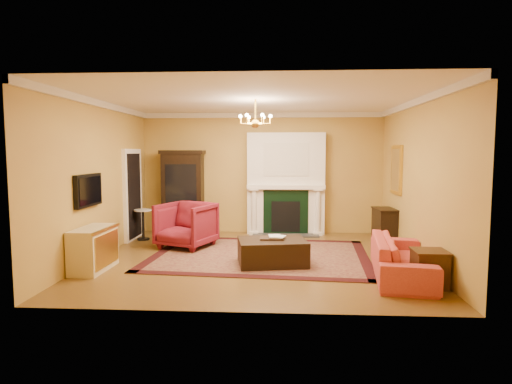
# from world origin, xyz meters

# --- Properties ---
(floor) EXTENTS (6.00, 5.50, 0.02)m
(floor) POSITION_xyz_m (0.00, 0.00, -0.01)
(floor) COLOR brown
(floor) RESTS_ON ground
(ceiling) EXTENTS (6.00, 5.50, 0.02)m
(ceiling) POSITION_xyz_m (0.00, 0.00, 3.01)
(ceiling) COLOR white
(ceiling) RESTS_ON wall_back
(wall_back) EXTENTS (6.00, 0.02, 3.00)m
(wall_back) POSITION_xyz_m (0.00, 2.76, 1.50)
(wall_back) COLOR gold
(wall_back) RESTS_ON floor
(wall_front) EXTENTS (6.00, 0.02, 3.00)m
(wall_front) POSITION_xyz_m (0.00, -2.76, 1.50)
(wall_front) COLOR gold
(wall_front) RESTS_ON floor
(wall_left) EXTENTS (0.02, 5.50, 3.00)m
(wall_left) POSITION_xyz_m (-3.01, 0.00, 1.50)
(wall_left) COLOR gold
(wall_left) RESTS_ON floor
(wall_right) EXTENTS (0.02, 5.50, 3.00)m
(wall_right) POSITION_xyz_m (3.01, 0.00, 1.50)
(wall_right) COLOR gold
(wall_right) RESTS_ON floor
(fireplace) EXTENTS (1.90, 0.70, 2.50)m
(fireplace) POSITION_xyz_m (0.60, 2.57, 1.19)
(fireplace) COLOR white
(fireplace) RESTS_ON wall_back
(crown_molding) EXTENTS (6.00, 5.50, 0.12)m
(crown_molding) POSITION_xyz_m (0.00, 0.96, 2.94)
(crown_molding) COLOR silver
(crown_molding) RESTS_ON ceiling
(doorway) EXTENTS (0.08, 1.05, 2.10)m
(doorway) POSITION_xyz_m (-2.95, 1.70, 1.05)
(doorway) COLOR white
(doorway) RESTS_ON wall_left
(tv_panel) EXTENTS (0.09, 0.95, 0.58)m
(tv_panel) POSITION_xyz_m (-2.95, -0.60, 1.35)
(tv_panel) COLOR black
(tv_panel) RESTS_ON wall_left
(gilt_mirror) EXTENTS (0.06, 0.76, 1.05)m
(gilt_mirror) POSITION_xyz_m (2.97, 1.40, 1.65)
(gilt_mirror) COLOR gold
(gilt_mirror) RESTS_ON wall_right
(chandelier) EXTENTS (0.63, 0.55, 0.53)m
(chandelier) POSITION_xyz_m (-0.00, 0.00, 2.61)
(chandelier) COLOR gold
(chandelier) RESTS_ON ceiling
(oriental_rug) EXTENTS (4.41, 3.45, 0.02)m
(oriental_rug) POSITION_xyz_m (0.08, 0.26, 0.01)
(oriental_rug) COLOR #3F0D19
(oriental_rug) RESTS_ON floor
(china_cabinet) EXTENTS (0.99, 0.46, 1.98)m
(china_cabinet) POSITION_xyz_m (-1.96, 2.49, 0.99)
(china_cabinet) COLOR black
(china_cabinet) RESTS_ON floor
(wingback_armchair) EXTENTS (1.30, 1.27, 1.06)m
(wingback_armchair) POSITION_xyz_m (-1.53, 0.89, 0.53)
(wingback_armchair) COLOR maroon
(wingback_armchair) RESTS_ON floor
(pedestal_table) EXTENTS (0.40, 0.40, 0.71)m
(pedestal_table) POSITION_xyz_m (-2.70, 1.60, 0.41)
(pedestal_table) COLOR black
(pedestal_table) RESTS_ON floor
(commode) EXTENTS (0.50, 1.01, 0.74)m
(commode) POSITION_xyz_m (-2.73, -0.96, 0.37)
(commode) COLOR beige
(commode) RESTS_ON floor
(coral_sofa) EXTENTS (0.94, 2.23, 0.84)m
(coral_sofa) POSITION_xyz_m (2.45, -1.03, 0.42)
(coral_sofa) COLOR #C4463E
(coral_sofa) RESTS_ON floor
(end_table) EXTENTS (0.47, 0.47, 0.53)m
(end_table) POSITION_xyz_m (2.72, -1.55, 0.27)
(end_table) COLOR #3B2210
(end_table) RESTS_ON floor
(console_table) EXTENTS (0.44, 0.71, 0.76)m
(console_table) POSITION_xyz_m (2.78, 1.52, 0.38)
(console_table) COLOR black
(console_table) RESTS_ON floor
(leather_ottoman) EXTENTS (1.33, 1.06, 0.45)m
(leather_ottoman) POSITION_xyz_m (0.33, -0.42, 0.24)
(leather_ottoman) COLOR black
(leather_ottoman) RESTS_ON oriental_rug
(ottoman_tray) EXTENTS (0.43, 0.34, 0.03)m
(ottoman_tray) POSITION_xyz_m (0.32, -0.37, 0.48)
(ottoman_tray) COLOR black
(ottoman_tray) RESTS_ON leather_ottoman
(book_a) EXTENTS (0.23, 0.05, 0.30)m
(book_a) POSITION_xyz_m (0.26, -0.36, 0.64)
(book_a) COLOR gray
(book_a) RESTS_ON ottoman_tray
(book_b) EXTENTS (0.20, 0.08, 0.28)m
(book_b) POSITION_xyz_m (0.35, -0.33, 0.63)
(book_b) COLOR gray
(book_b) RESTS_ON ottoman_tray
(topiary_left) EXTENTS (0.16, 0.16, 0.43)m
(topiary_left) POSITION_xyz_m (0.04, 2.53, 1.47)
(topiary_left) COLOR gray
(topiary_left) RESTS_ON fireplace
(topiary_right) EXTENTS (0.18, 0.18, 0.48)m
(topiary_right) POSITION_xyz_m (1.13, 2.53, 1.49)
(topiary_right) COLOR gray
(topiary_right) RESTS_ON fireplace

